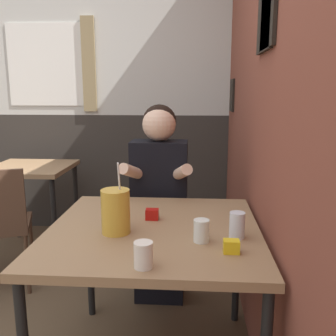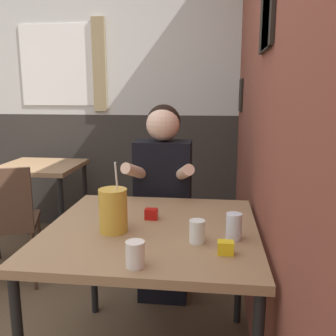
% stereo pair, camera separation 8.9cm
% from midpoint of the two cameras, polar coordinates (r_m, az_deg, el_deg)
% --- Properties ---
extents(brick_wall_right, '(0.08, 4.24, 2.70)m').
position_cam_midpoint_polar(brick_wall_right, '(2.33, 14.61, 12.07)').
color(brick_wall_right, brown).
rests_on(brick_wall_right, ground_plane).
extents(back_wall, '(5.44, 0.09, 2.70)m').
position_cam_midpoint_polar(back_wall, '(3.59, -8.96, 12.16)').
color(back_wall, silver).
rests_on(back_wall, ground_plane).
extents(main_table, '(0.93, 0.94, 0.72)m').
position_cam_midpoint_polar(main_table, '(1.71, -0.94, -10.92)').
color(main_table, '#93704C').
rests_on(main_table, ground_plane).
extents(background_table, '(0.64, 0.61, 0.72)m').
position_cam_midpoint_polar(background_table, '(3.26, -18.06, -1.29)').
color(background_table, '#93704C').
rests_on(background_table, ground_plane).
extents(chair_near_window, '(0.51, 0.51, 0.85)m').
position_cam_midpoint_polar(chair_near_window, '(2.73, -22.81, -6.93)').
color(chair_near_window, '#4C3323').
rests_on(chair_near_window, ground_plane).
extents(person_seated, '(0.42, 0.40, 1.24)m').
position_cam_midpoint_polar(person_seated, '(2.33, 0.36, -5.03)').
color(person_seated, black).
rests_on(person_seated, ground_plane).
extents(cocktail_pitcher, '(0.12, 0.12, 0.31)m').
position_cam_midpoint_polar(cocktail_pitcher, '(1.62, -6.79, -6.46)').
color(cocktail_pitcher, gold).
rests_on(cocktail_pitcher, main_table).
extents(glass_near_pitcher, '(0.06, 0.06, 0.11)m').
position_cam_midpoint_polar(glass_near_pitcher, '(1.57, 11.62, -8.71)').
color(glass_near_pitcher, silver).
rests_on(glass_near_pitcher, main_table).
extents(glass_center, '(0.06, 0.06, 0.09)m').
position_cam_midpoint_polar(glass_center, '(1.52, 6.16, -9.59)').
color(glass_center, silver).
rests_on(glass_center, main_table).
extents(glass_far_side, '(0.07, 0.07, 0.09)m').
position_cam_midpoint_polar(glass_far_side, '(1.32, -3.05, -13.00)').
color(glass_far_side, silver).
rests_on(glass_far_side, main_table).
extents(condiment_ketchup, '(0.06, 0.04, 0.05)m').
position_cam_midpoint_polar(condiment_ketchup, '(1.78, -1.12, -7.03)').
color(condiment_ketchup, '#B7140F').
rests_on(condiment_ketchup, main_table).
extents(condiment_mustard, '(0.06, 0.04, 0.05)m').
position_cam_midpoint_polar(condiment_mustard, '(1.44, 10.57, -11.87)').
color(condiment_mustard, yellow).
rests_on(condiment_mustard, main_table).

